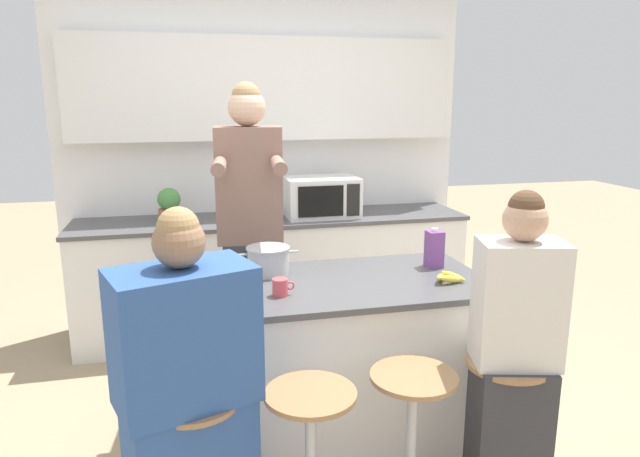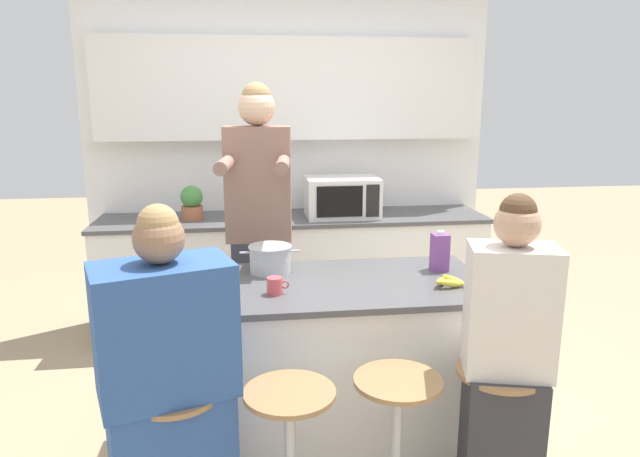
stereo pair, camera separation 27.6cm
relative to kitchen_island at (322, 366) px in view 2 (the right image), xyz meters
name	(u,v)px [view 2 (the right image)]	position (x,y,z in m)	size (l,w,h in m)	color
ground_plane	(322,446)	(0.00, 0.00, -0.45)	(16.00, 16.00, 0.00)	tan
wall_back	(289,127)	(0.00, 1.87, 1.09)	(3.11, 0.22, 2.70)	white
back_counter	(294,273)	(0.00, 1.57, -0.01)	(2.89, 0.62, 0.89)	white
kitchen_island	(322,366)	(0.00, 0.00, 0.00)	(1.60, 0.76, 0.89)	black
bar_stool_center_right	(396,454)	(0.21, -0.63, -0.09)	(0.38, 0.38, 0.69)	#997047
bar_stool_rightmost	(495,443)	(0.64, -0.61, -0.09)	(0.38, 0.38, 0.69)	#997047
person_cooking	(260,244)	(-0.28, 0.61, 0.48)	(0.42, 0.61, 1.85)	#383842
person_wrapped_blanket	(170,402)	(-0.66, -0.62, 0.21)	(0.55, 0.42, 1.41)	#2D5193
person_seated_near	(505,381)	(0.66, -0.62, 0.20)	(0.38, 0.33, 1.42)	#333338
cooking_pot	(270,259)	(-0.24, 0.20, 0.51)	(0.31, 0.22, 0.14)	#B7BABC
fruit_bowl	(183,291)	(-0.64, -0.13, 0.47)	(0.22, 0.22, 0.06)	white
coffee_cup_near	(275,286)	(-0.23, -0.14, 0.48)	(0.10, 0.07, 0.08)	#DB4C51
banana_bunch	(449,282)	(0.58, -0.14, 0.47)	(0.17, 0.12, 0.06)	yellow
juice_carton	(440,252)	(0.63, 0.12, 0.54)	(0.08, 0.08, 0.21)	#7A428E
microwave	(342,197)	(0.36, 1.54, 0.59)	(0.54, 0.38, 0.29)	white
potted_plant	(192,203)	(-0.74, 1.57, 0.56)	(0.16, 0.16, 0.25)	#A86042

